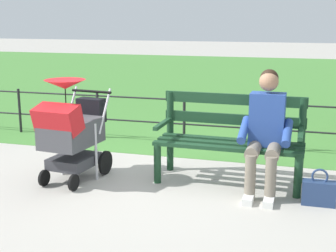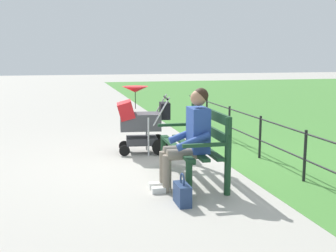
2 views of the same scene
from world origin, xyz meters
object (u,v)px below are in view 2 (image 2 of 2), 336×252
park_bench (197,141)px  handbag (182,194)px  person_on_bench (190,136)px  stroller (140,119)px

park_bench → handbag: 1.13m
person_on_bench → handbag: (-0.56, 0.25, -0.55)m
person_on_bench → stroller: 2.10m
stroller → handbag: 2.68m
park_bench → handbag: size_ratio=4.36×
park_bench → stroller: (1.69, 0.49, 0.07)m
person_on_bench → stroller: bearing=7.2°
park_bench → stroller: stroller is taller
person_on_bench → handbag: bearing=155.9°
park_bench → handbag: (-0.95, 0.47, -0.40)m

